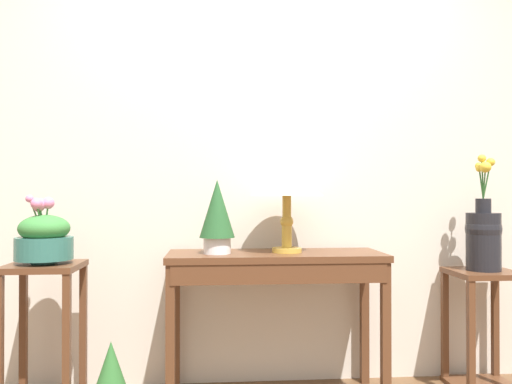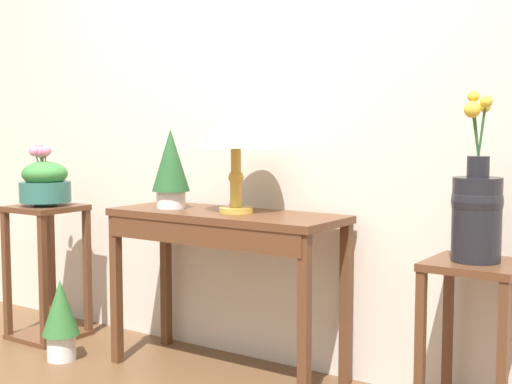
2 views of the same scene
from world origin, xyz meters
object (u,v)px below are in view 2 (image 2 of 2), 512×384
Objects in this scene: planter_bowl_wide_left at (45,182)px; potted_plant_floor at (61,316)px; flower_vase_tall_right at (477,208)px; pedestal_stand_right at (473,347)px; table_lamp at (236,131)px; pedestal_stand_left at (47,272)px; console_table at (223,236)px; potted_plant_on_console at (171,166)px.

planter_bowl_wide_left is 0.79m from potted_plant_floor.
potted_plant_floor is (-1.98, -0.34, -0.65)m from flower_vase_tall_right.
pedestal_stand_right is at bearing 77.56° from flower_vase_tall_right.
table_lamp is 0.76× the size of flower_vase_tall_right.
potted_plant_floor is (0.37, -0.23, -0.14)m from pedestal_stand_left.
planter_bowl_wide_left is (-1.18, -0.07, 0.21)m from console_table.
potted_plant_floor is at bearing -170.14° from pedestal_stand_right.
console_table is 1.54× the size of pedestal_stand_left.
table_lamp is 1.39m from pedestal_stand_right.
flower_vase_tall_right is at bearing 1.19° from table_lamp.
console_table is 0.96m from potted_plant_floor.
console_table is 1.20m from flower_vase_tall_right.
table_lamp reaches higher than console_table.
planter_bowl_wide_left reaches higher than potted_plant_floor.
potted_plant_floor is at bearing -170.16° from flower_vase_tall_right.
console_table is 0.45m from potted_plant_on_console.
pedestal_stand_left is 1.15× the size of flower_vase_tall_right.
console_table is at bearing 20.25° from potted_plant_floor.
flower_vase_tall_right reaches higher than planter_bowl_wide_left.
table_lamp is (0.06, 0.02, 0.50)m from console_table.
table_lamp is 1.47m from pedestal_stand_left.
potted_plant_on_console is (-0.37, -0.03, -0.17)m from table_lamp.
flower_vase_tall_right is at bearing 2.81° from pedestal_stand_left.
pedestal_stand_left is at bearing -177.18° from pedestal_stand_right.
console_table is 1.72× the size of pedestal_stand_right.
table_lamp is at bearing -178.81° from flower_vase_tall_right.
potted_plant_floor is (-1.98, -0.34, -0.11)m from pedestal_stand_right.
flower_vase_tall_right is (1.18, 0.05, 0.21)m from console_table.
flower_vase_tall_right is (1.49, 0.05, -0.12)m from potted_plant_on_console.
potted_plant_on_console is at bearing -179.05° from console_table.
pedestal_stand_left is 2.36m from pedestal_stand_right.
table_lamp reaches higher than pedestal_stand_left.
potted_plant_floor is (-0.80, -0.30, -0.44)m from console_table.
console_table is at bearing -177.71° from flower_vase_tall_right.
potted_plant_on_console reaches higher than potted_plant_floor.
pedestal_stand_right reaches higher than potted_plant_floor.
potted_plant_floor is at bearing -159.68° from table_lamp.
console_table is 1.23m from pedestal_stand_right.
console_table is at bearing 3.32° from pedestal_stand_left.
console_table is 2.76× the size of potted_plant_floor.
flower_vase_tall_right reaches higher than table_lamp.
console_table is 3.34× the size of planter_bowl_wide_left.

